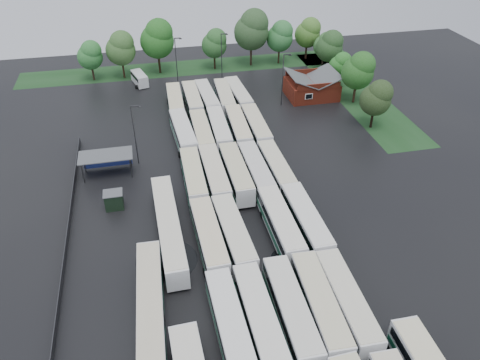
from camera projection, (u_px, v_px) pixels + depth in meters
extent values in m
plane|color=black|center=(245.00, 250.00, 59.73)|extent=(160.00, 160.00, 0.00)
cube|color=maroon|center=(311.00, 89.00, 97.48)|extent=(10.00, 8.00, 3.40)
cube|color=#4C4F51|center=(301.00, 78.00, 95.57)|extent=(5.07, 8.60, 2.19)
cube|color=#4C4F51|center=(324.00, 76.00, 96.45)|extent=(5.07, 8.60, 2.19)
cube|color=maroon|center=(319.00, 87.00, 93.01)|extent=(9.00, 0.20, 1.20)
cube|color=silver|center=(309.00, 96.00, 93.70)|extent=(1.60, 0.12, 1.20)
cylinder|color=#2D2D30|center=(83.00, 173.00, 71.20)|extent=(0.16, 0.16, 3.40)
cylinder|color=#2D2D30|center=(131.00, 168.00, 72.48)|extent=(0.16, 0.16, 3.40)
cylinder|color=#2D2D30|center=(84.00, 162.00, 73.78)|extent=(0.16, 0.16, 3.40)
cylinder|color=#2D2D30|center=(130.00, 157.00, 75.05)|extent=(0.16, 0.16, 3.40)
cube|color=#4C4F51|center=(105.00, 155.00, 72.11)|extent=(8.20, 4.20, 0.15)
cube|color=navy|center=(107.00, 159.00, 74.72)|extent=(7.60, 0.08, 2.60)
cube|color=black|center=(114.00, 200.00, 66.31)|extent=(2.50, 2.00, 2.50)
cube|color=#4C4F51|center=(113.00, 193.00, 65.57)|extent=(2.70, 2.20, 0.12)
cube|color=#183D19|center=(193.00, 67.00, 112.28)|extent=(80.00, 10.00, 0.01)
cube|color=#183D19|center=(355.00, 92.00, 100.21)|extent=(10.00, 50.00, 0.01)
cube|color=#2D2D30|center=(68.00, 231.00, 61.91)|extent=(0.10, 50.00, 1.20)
cube|color=silver|center=(230.00, 325.00, 47.68)|extent=(3.02, 13.15, 3.00)
cube|color=black|center=(230.00, 321.00, 47.34)|extent=(3.08, 12.62, 0.96)
cube|color=#1C553B|center=(230.00, 329.00, 48.05)|extent=(3.07, 12.89, 0.66)
cube|color=white|center=(230.00, 315.00, 46.80)|extent=(2.91, 12.75, 0.13)
cylinder|color=black|center=(223.00, 303.00, 51.90)|extent=(2.78, 1.05, 1.05)
cube|color=silver|center=(260.00, 320.00, 48.15)|extent=(2.95, 13.46, 3.08)
cube|color=black|center=(260.00, 316.00, 47.80)|extent=(3.01, 12.92, 0.98)
cube|color=#0D4E30|center=(260.00, 324.00, 48.53)|extent=(3.00, 13.19, 0.68)
cube|color=silver|center=(260.00, 309.00, 47.25)|extent=(2.83, 13.06, 0.13)
cylinder|color=black|center=(250.00, 298.00, 52.48)|extent=(2.85, 1.07, 1.07)
cube|color=silver|center=(291.00, 311.00, 49.02)|extent=(3.00, 13.53, 3.09)
cube|color=black|center=(291.00, 307.00, 48.67)|extent=(3.06, 12.99, 0.99)
cube|color=#19543C|center=(291.00, 316.00, 49.41)|extent=(3.05, 13.26, 0.68)
cube|color=silver|center=(292.00, 301.00, 48.12)|extent=(2.88, 13.12, 0.13)
cylinder|color=black|center=(303.00, 355.00, 46.42)|extent=(2.87, 1.08, 1.08)
cylinder|color=black|center=(279.00, 291.00, 53.37)|extent=(2.87, 1.08, 1.08)
cube|color=silver|center=(320.00, 306.00, 49.66)|extent=(3.37, 13.54, 3.08)
cube|color=black|center=(320.00, 302.00, 49.31)|extent=(3.41, 13.01, 0.99)
cube|color=#165336|center=(319.00, 310.00, 50.05)|extent=(3.41, 13.27, 0.68)
cube|color=beige|center=(321.00, 295.00, 48.76)|extent=(3.24, 13.13, 0.13)
cylinder|color=black|center=(333.00, 349.00, 47.07)|extent=(2.85, 1.07, 1.07)
cylinder|color=black|center=(305.00, 286.00, 54.00)|extent=(2.85, 1.07, 1.07)
cube|color=silver|center=(346.00, 302.00, 50.12)|extent=(3.04, 13.32, 3.04)
cube|color=black|center=(347.00, 298.00, 49.77)|extent=(3.10, 12.79, 0.97)
cube|color=#1B5239|center=(345.00, 306.00, 50.49)|extent=(3.09, 13.05, 0.67)
cube|color=beige|center=(348.00, 292.00, 49.22)|extent=(2.92, 12.92, 0.13)
cylinder|color=black|center=(361.00, 344.00, 47.56)|extent=(2.82, 1.06, 1.06)
cylinder|color=black|center=(330.00, 283.00, 54.39)|extent=(2.82, 1.06, 1.06)
cube|color=silver|center=(209.00, 238.00, 58.58)|extent=(3.10, 13.37, 3.05)
cube|color=black|center=(209.00, 234.00, 58.24)|extent=(3.15, 12.84, 0.98)
cube|color=#17452E|center=(209.00, 242.00, 58.96)|extent=(3.15, 13.10, 0.67)
cube|color=beige|center=(208.00, 228.00, 57.69)|extent=(2.98, 12.97, 0.13)
cylinder|color=black|center=(215.00, 271.00, 56.02)|extent=(2.83, 1.06, 1.06)
cylinder|color=black|center=(204.00, 226.00, 62.87)|extent=(2.83, 1.06, 1.06)
cube|color=silver|center=(233.00, 234.00, 59.10)|extent=(3.40, 13.51, 3.07)
cube|color=black|center=(233.00, 231.00, 58.76)|extent=(3.44, 12.98, 0.98)
cube|color=#0B472D|center=(233.00, 238.00, 59.49)|extent=(3.44, 13.25, 0.68)
cube|color=beige|center=(233.00, 225.00, 58.20)|extent=(3.27, 13.10, 0.13)
cylinder|color=black|center=(241.00, 267.00, 56.52)|extent=(2.85, 1.07, 1.07)
cylinder|color=black|center=(227.00, 223.00, 63.43)|extent=(2.85, 1.07, 1.07)
cube|color=silver|center=(280.00, 225.00, 60.67)|extent=(2.87, 13.47, 3.08)
cube|color=black|center=(281.00, 221.00, 60.32)|extent=(2.93, 12.94, 0.99)
cube|color=#125638|center=(280.00, 229.00, 61.06)|extent=(2.92, 13.20, 0.68)
cube|color=silver|center=(281.00, 215.00, 59.77)|extent=(2.75, 13.07, 0.13)
cylinder|color=black|center=(290.00, 256.00, 58.08)|extent=(2.86, 1.08, 1.08)
cylinder|color=black|center=(271.00, 214.00, 65.01)|extent=(2.86, 1.08, 1.08)
cube|color=silver|center=(306.00, 221.00, 61.25)|extent=(2.94, 13.52, 3.09)
cube|color=black|center=(306.00, 217.00, 60.90)|extent=(3.01, 12.98, 0.99)
cube|color=#1B573A|center=(305.00, 225.00, 61.64)|extent=(3.00, 13.25, 0.68)
cube|color=white|center=(307.00, 212.00, 60.35)|extent=(2.83, 13.11, 0.13)
cylinder|color=black|center=(316.00, 252.00, 58.65)|extent=(2.87, 1.08, 1.08)
cylinder|color=black|center=(295.00, 211.00, 65.60)|extent=(2.87, 1.08, 1.08)
cube|color=silver|center=(194.00, 178.00, 69.74)|extent=(2.90, 13.11, 3.00)
cube|color=black|center=(193.00, 174.00, 69.40)|extent=(2.96, 12.59, 0.96)
cube|color=#104B33|center=(194.00, 181.00, 70.11)|extent=(2.95, 12.85, 0.66)
cube|color=beige|center=(193.00, 169.00, 68.86)|extent=(2.78, 12.72, 0.13)
cylinder|color=black|center=(198.00, 202.00, 67.21)|extent=(2.78, 1.05, 1.05)
cylinder|color=black|center=(191.00, 171.00, 73.96)|extent=(2.78, 1.05, 1.05)
cube|color=silver|center=(214.00, 175.00, 70.20)|extent=(2.83, 13.44, 3.08)
cube|color=black|center=(214.00, 172.00, 69.85)|extent=(2.89, 12.90, 0.98)
cube|color=#16442E|center=(215.00, 179.00, 70.58)|extent=(2.88, 13.17, 0.68)
cube|color=beige|center=(214.00, 166.00, 69.30)|extent=(2.71, 13.03, 0.13)
cylinder|color=black|center=(220.00, 200.00, 67.61)|extent=(2.85, 1.07, 1.07)
cylinder|color=black|center=(210.00, 169.00, 74.53)|extent=(2.85, 1.07, 1.07)
cube|color=silver|center=(236.00, 173.00, 70.65)|extent=(2.87, 13.45, 3.08)
cube|color=black|center=(236.00, 170.00, 70.30)|extent=(2.93, 12.92, 0.99)
cube|color=#18553A|center=(236.00, 177.00, 71.03)|extent=(2.92, 13.18, 0.68)
cube|color=beige|center=(236.00, 164.00, 69.75)|extent=(2.75, 13.05, 0.13)
cylinder|color=black|center=(242.00, 198.00, 68.06)|extent=(2.86, 1.08, 1.08)
cylinder|color=black|center=(230.00, 167.00, 74.99)|extent=(2.86, 1.08, 1.08)
cube|color=silver|center=(256.00, 171.00, 71.26)|extent=(2.89, 13.19, 3.02)
cube|color=black|center=(256.00, 168.00, 70.92)|extent=(2.95, 12.66, 0.96)
cube|color=#185638|center=(256.00, 174.00, 71.63)|extent=(2.94, 12.93, 0.66)
cube|color=silver|center=(256.00, 162.00, 70.37)|extent=(2.78, 12.79, 0.13)
cylinder|color=black|center=(263.00, 195.00, 68.72)|extent=(2.80, 1.05, 1.05)
cylinder|color=black|center=(249.00, 165.00, 75.50)|extent=(2.80, 1.05, 1.05)
cube|color=silver|center=(276.00, 169.00, 71.84)|extent=(2.86, 12.89, 2.95)
cube|color=black|center=(276.00, 165.00, 71.50)|extent=(2.91, 12.38, 0.94)
cube|color=#1B573E|center=(276.00, 172.00, 72.20)|extent=(2.91, 12.64, 0.65)
cube|color=beige|center=(277.00, 160.00, 70.97)|extent=(2.74, 12.51, 0.13)
cylinder|color=black|center=(283.00, 192.00, 69.36)|extent=(2.73, 1.03, 1.03)
cylinder|color=black|center=(269.00, 163.00, 75.99)|extent=(2.73, 1.03, 1.03)
cube|color=silver|center=(183.00, 133.00, 80.93)|extent=(3.49, 13.61, 3.09)
cube|color=black|center=(183.00, 130.00, 80.58)|extent=(3.53, 13.08, 0.99)
cube|color=#145338|center=(183.00, 137.00, 81.31)|extent=(3.53, 13.35, 0.68)
cube|color=silver|center=(182.00, 125.00, 80.02)|extent=(3.36, 13.20, 0.13)
cylinder|color=black|center=(187.00, 154.00, 78.33)|extent=(2.87, 1.08, 1.08)
cylinder|color=black|center=(181.00, 130.00, 85.28)|extent=(2.87, 1.08, 1.08)
cube|color=silver|center=(202.00, 134.00, 80.98)|extent=(2.86, 13.10, 3.00)
cube|color=black|center=(202.00, 131.00, 80.64)|extent=(2.92, 12.57, 0.96)
cube|color=#0F4D33|center=(202.00, 137.00, 81.35)|extent=(2.91, 12.84, 0.66)
cube|color=beige|center=(201.00, 126.00, 80.10)|extent=(2.74, 12.70, 0.13)
cylinder|color=black|center=(206.00, 153.00, 78.46)|extent=(2.78, 1.05, 1.05)
cylinder|color=black|center=(199.00, 130.00, 85.20)|extent=(2.78, 1.05, 1.05)
cube|color=silver|center=(219.00, 130.00, 82.05)|extent=(3.08, 13.20, 3.01)
cube|color=black|center=(219.00, 127.00, 81.71)|extent=(3.13, 12.67, 0.96)
cube|color=#104F34|center=(219.00, 133.00, 82.43)|extent=(3.13, 12.94, 0.66)
cube|color=silver|center=(219.00, 122.00, 81.17)|extent=(2.96, 12.80, 0.13)
cylinder|color=black|center=(224.00, 149.00, 79.52)|extent=(2.79, 1.05, 1.05)
cylinder|color=black|center=(215.00, 127.00, 86.29)|extent=(2.79, 1.05, 1.05)
cube|color=silver|center=(238.00, 128.00, 82.53)|extent=(3.20, 13.23, 3.01)
cube|color=black|center=(238.00, 125.00, 82.19)|extent=(3.25, 12.71, 0.96)
cube|color=#124931|center=(238.00, 132.00, 82.91)|extent=(3.25, 12.97, 0.66)
cube|color=beige|center=(238.00, 120.00, 81.65)|extent=(3.08, 12.83, 0.13)
cylinder|color=black|center=(243.00, 148.00, 79.99)|extent=(2.79, 1.05, 1.05)
cylinder|color=black|center=(233.00, 125.00, 86.77)|extent=(2.79, 1.05, 1.05)
cube|color=silver|center=(256.00, 127.00, 82.85)|extent=(2.91, 13.25, 3.03)
cube|color=black|center=(256.00, 124.00, 82.50)|extent=(2.97, 12.72, 0.97)
cube|color=#0F5036|center=(256.00, 131.00, 83.22)|extent=(2.97, 12.98, 0.67)
cube|color=beige|center=(256.00, 119.00, 81.96)|extent=(2.80, 12.85, 0.13)
cylinder|color=black|center=(262.00, 146.00, 80.30)|extent=(2.81, 1.06, 1.06)
cylinder|color=black|center=(250.00, 124.00, 87.11)|extent=(2.81, 1.06, 1.06)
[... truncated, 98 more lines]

